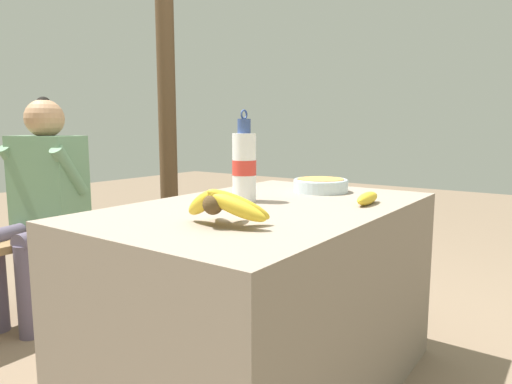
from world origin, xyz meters
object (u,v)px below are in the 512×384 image
Objects in this scene: serving_bowl at (321,184)px; water_bottle at (244,165)px; wooden_bench at (22,250)px; support_post_far at (167,91)px; seated_vendor at (42,193)px; loose_banana_front at (367,198)px; banana_bunch_ripe at (223,204)px.

serving_bowl is 0.69× the size of water_bottle.
support_post_far reaches higher than wooden_bench.
serving_bowl is at bearing -64.96° from wooden_bench.
support_post_far is (1.11, 0.29, 0.57)m from seated_vendor.
water_bottle is at bearing 116.27° from loose_banana_front.
wooden_bench is at bearing 104.86° from loose_banana_front.
support_post_far reaches higher than loose_banana_front.
support_post_far is (0.78, 1.82, 0.50)m from loose_banana_front.
water_bottle is (0.37, 0.21, 0.07)m from banana_bunch_ripe.
serving_bowl is 0.14× the size of wooden_bench.
serving_bowl is at bearing -16.22° from water_bottle.
water_bottle is 1.16m from seated_vendor.
water_bottle is at bearing 81.80° from seated_vendor.
water_bottle is 1.77m from support_post_far.
serving_bowl is 1.35m from seated_vendor.
water_bottle is 1.91× the size of loose_banana_front.
wooden_bench is 0.29m from seated_vendor.
wooden_bench is at bearing -40.39° from seated_vendor.
wooden_bench is 1.44× the size of seated_vendor.
serving_bowl is 0.34m from loose_banana_front.
wooden_bench is (-0.60, 1.29, -0.35)m from serving_bowl.
loose_banana_front reaches higher than wooden_bench.
loose_banana_front is 0.07× the size of support_post_far.
support_post_far is at bearing 55.54° from water_bottle.
support_post_far is at bearing 66.62° from loose_banana_front.
loose_banana_front is at bearing -113.38° from support_post_far.
support_post_far is (1.20, 0.24, 0.84)m from wooden_bench.
support_post_far is (1.34, 1.63, 0.46)m from banana_bunch_ripe.
support_post_far reaches higher than seated_vendor.
wooden_bench is at bearing 100.75° from water_bottle.
serving_bowl is 1.47m from wooden_bench.
wooden_bench is (0.14, 1.39, -0.38)m from banana_bunch_ripe.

